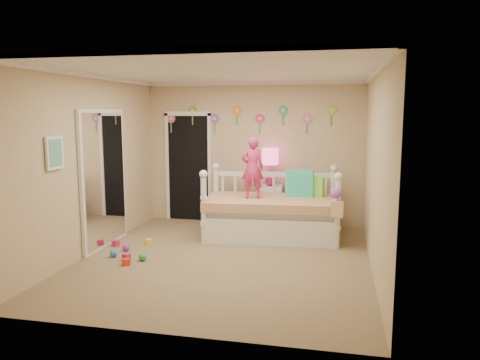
% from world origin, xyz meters
% --- Properties ---
extents(floor, '(4.00, 4.50, 0.01)m').
position_xyz_m(floor, '(0.00, 0.00, 0.00)').
color(floor, '#7F684C').
rests_on(floor, ground).
extents(ceiling, '(4.00, 4.50, 0.01)m').
position_xyz_m(ceiling, '(0.00, 0.00, 2.60)').
color(ceiling, white).
rests_on(ceiling, floor).
extents(back_wall, '(4.00, 0.01, 2.60)m').
position_xyz_m(back_wall, '(0.00, 2.25, 1.30)').
color(back_wall, tan).
rests_on(back_wall, floor).
extents(left_wall, '(0.01, 4.50, 2.60)m').
position_xyz_m(left_wall, '(-2.00, 0.00, 1.30)').
color(left_wall, tan).
rests_on(left_wall, floor).
extents(right_wall, '(0.01, 4.50, 2.60)m').
position_xyz_m(right_wall, '(2.00, 0.00, 1.30)').
color(right_wall, tan).
rests_on(right_wall, floor).
extents(crown_molding, '(4.00, 4.50, 0.06)m').
position_xyz_m(crown_molding, '(0.00, 0.00, 2.57)').
color(crown_molding, white).
rests_on(crown_molding, ceiling).
extents(daybed, '(2.26, 1.33, 1.18)m').
position_xyz_m(daybed, '(0.48, 1.32, 0.59)').
color(daybed, white).
rests_on(daybed, floor).
extents(pillow_turquoise, '(0.45, 0.17, 0.44)m').
position_xyz_m(pillow_turquoise, '(0.92, 1.56, 0.88)').
color(pillow_turquoise, '#25BBA1').
rests_on(pillow_turquoise, daybed).
extents(pillow_lime, '(0.37, 0.19, 0.33)m').
position_xyz_m(pillow_lime, '(1.13, 1.60, 0.83)').
color(pillow_lime, '#7AE746').
rests_on(pillow_lime, daybed).
extents(child, '(0.42, 0.33, 1.01)m').
position_xyz_m(child, '(0.17, 1.25, 1.16)').
color(child, '#DD3270').
rests_on(child, daybed).
extents(nightstand, '(0.46, 0.36, 0.75)m').
position_xyz_m(nightstand, '(0.35, 2.04, 0.37)').
color(nightstand, white).
rests_on(nightstand, floor).
extents(table_lamp, '(0.30, 0.30, 0.67)m').
position_xyz_m(table_lamp, '(0.35, 2.04, 1.19)').
color(table_lamp, '#DA1D7B').
rests_on(table_lamp, nightstand).
extents(closet_doorway, '(0.90, 0.04, 2.07)m').
position_xyz_m(closet_doorway, '(-1.25, 2.23, 1.03)').
color(closet_doorway, black).
rests_on(closet_doorway, back_wall).
extents(flower_decals, '(3.40, 0.02, 0.50)m').
position_xyz_m(flower_decals, '(-0.09, 2.24, 1.94)').
color(flower_decals, '#B2668C').
rests_on(flower_decals, back_wall).
extents(mirror_closet, '(0.07, 1.30, 2.10)m').
position_xyz_m(mirror_closet, '(-1.96, 0.30, 1.05)').
color(mirror_closet, white).
rests_on(mirror_closet, left_wall).
extents(wall_picture, '(0.05, 0.34, 0.42)m').
position_xyz_m(wall_picture, '(-1.97, -0.90, 1.55)').
color(wall_picture, white).
rests_on(wall_picture, left_wall).
extents(hanging_bag, '(0.20, 0.16, 0.36)m').
position_xyz_m(hanging_bag, '(1.52, 0.74, 0.72)').
color(hanging_bag, beige).
rests_on(hanging_bag, daybed).
extents(toy_scatter, '(1.04, 1.43, 0.11)m').
position_xyz_m(toy_scatter, '(-1.47, 0.02, 0.06)').
color(toy_scatter, '#996666').
rests_on(toy_scatter, floor).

